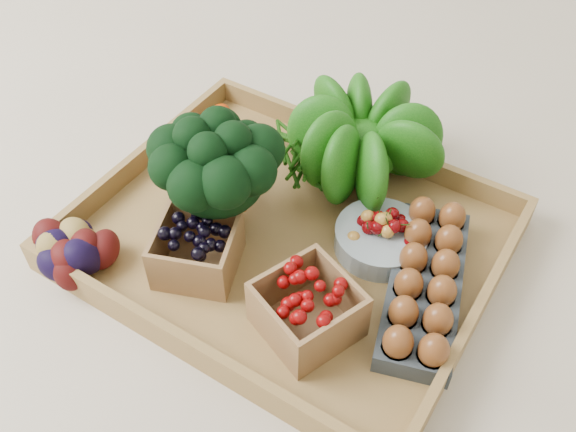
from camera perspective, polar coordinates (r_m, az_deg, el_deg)
The scene contains 10 objects.
ground at distance 0.91m, azimuth 0.00°, elevation -2.60°, with size 4.00×4.00×0.00m, color beige.
tray at distance 0.90m, azimuth 0.00°, elevation -2.29°, with size 0.55×0.45×0.01m, color olive.
carrots at distance 0.97m, azimuth -4.74°, elevation 4.68°, with size 0.21×0.15×0.05m, color #C43200, non-canonical shape.
lettuce at distance 0.94m, azimuth 6.61°, elevation 7.31°, with size 0.16×0.16×0.16m, color #0D480B.
broccoli at distance 0.87m, azimuth -6.19°, elevation 2.16°, with size 0.17×0.17×0.13m, color black, non-canonical shape.
cherry_bowl at distance 0.88m, azimuth 8.24°, elevation -2.02°, with size 0.13×0.13×0.03m, color #8C9EA5.
egg_carton at distance 0.84m, azimuth 12.00°, elevation -6.19°, with size 0.09×0.26×0.03m, color #323A40.
potatoes at distance 0.89m, azimuth -18.84°, elevation -2.31°, with size 0.13×0.13×0.07m, color #360908, non-canonical shape.
punnet_blackberry at distance 0.84m, azimuth -8.11°, elevation -2.96°, with size 0.10×0.10×0.07m, color black.
punnet_raspberry at distance 0.78m, azimuth 1.74°, elevation -8.30°, with size 0.11×0.11×0.07m, color #6A0405.
Camera 1 is at (0.32, -0.50, 0.69)m, focal length 40.00 mm.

